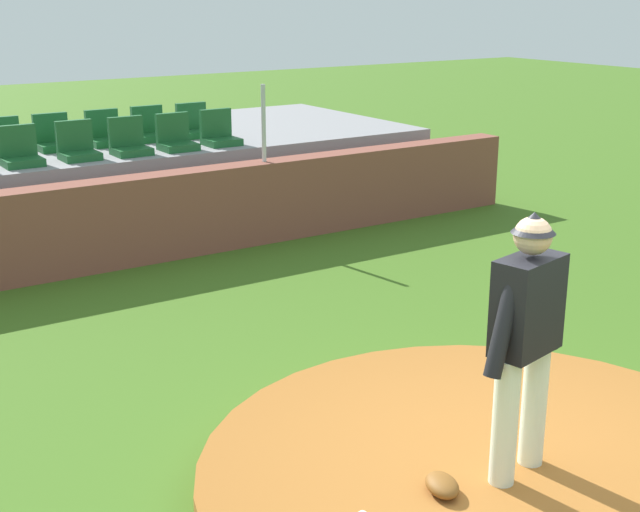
% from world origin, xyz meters
% --- Properties ---
extents(ground_plane, '(60.00, 60.00, 0.00)m').
position_xyz_m(ground_plane, '(0.00, 0.00, 0.00)').
color(ground_plane, '#3D661C').
extents(pitchers_mound, '(4.19, 4.19, 0.26)m').
position_xyz_m(pitchers_mound, '(0.00, 0.00, 0.13)').
color(pitchers_mound, '#9D5E26').
rests_on(pitchers_mound, ground_plane).
extents(pitcher, '(0.81, 0.36, 1.79)m').
position_xyz_m(pitcher, '(-0.00, -0.09, 1.30)').
color(pitcher, silver).
rests_on(pitcher, pitchers_mound).
extents(fielding_glove, '(0.29, 0.35, 0.11)m').
position_xyz_m(fielding_glove, '(-0.58, -0.02, 0.32)').
color(fielding_glove, brown).
rests_on(fielding_glove, pitchers_mound).
extents(brick_barrier, '(12.16, 0.40, 1.11)m').
position_xyz_m(brick_barrier, '(0.00, 6.53, 0.56)').
color(brick_barrier, brown).
rests_on(brick_barrier, ground_plane).
extents(fence_post_right, '(0.06, 0.06, 1.04)m').
position_xyz_m(fence_post_right, '(1.88, 6.53, 1.63)').
color(fence_post_right, silver).
rests_on(fence_post_right, brick_barrier).
extents(bleacher_platform, '(10.54, 3.91, 1.20)m').
position_xyz_m(bleacher_platform, '(0.00, 9.02, 0.60)').
color(bleacher_platform, gray).
rests_on(bleacher_platform, ground_plane).
extents(stadium_chair_1, '(0.48, 0.44, 0.50)m').
position_xyz_m(stadium_chair_1, '(-1.08, 7.60, 1.36)').
color(stadium_chair_1, '#1B582A').
rests_on(stadium_chair_1, bleacher_platform).
extents(stadium_chair_2, '(0.48, 0.44, 0.50)m').
position_xyz_m(stadium_chair_2, '(-0.33, 7.62, 1.36)').
color(stadium_chair_2, '#1B582A').
rests_on(stadium_chair_2, bleacher_platform).
extents(stadium_chair_3, '(0.48, 0.44, 0.50)m').
position_xyz_m(stadium_chair_3, '(0.37, 7.58, 1.36)').
color(stadium_chair_3, '#1B582A').
rests_on(stadium_chair_3, bleacher_platform).
extents(stadium_chair_4, '(0.48, 0.44, 0.50)m').
position_xyz_m(stadium_chair_4, '(1.06, 7.57, 1.36)').
color(stadium_chair_4, '#1B582A').
rests_on(stadium_chair_4, bleacher_platform).
extents(stadium_chair_5, '(0.48, 0.44, 0.50)m').
position_xyz_m(stadium_chair_5, '(1.75, 7.61, 1.36)').
color(stadium_chair_5, '#1B582A').
rests_on(stadium_chair_5, bleacher_platform).
extents(stadium_chair_7, '(0.48, 0.44, 0.50)m').
position_xyz_m(stadium_chair_7, '(-1.05, 8.47, 1.36)').
color(stadium_chair_7, '#1B582A').
rests_on(stadium_chair_7, bleacher_platform).
extents(stadium_chair_8, '(0.48, 0.44, 0.50)m').
position_xyz_m(stadium_chair_8, '(-0.38, 8.48, 1.36)').
color(stadium_chair_8, '#1B582A').
rests_on(stadium_chair_8, bleacher_platform).
extents(stadium_chair_9, '(0.48, 0.44, 0.50)m').
position_xyz_m(stadium_chair_9, '(0.36, 8.48, 1.36)').
color(stadium_chair_9, '#1B582A').
rests_on(stadium_chair_9, bleacher_platform).
extents(stadium_chair_10, '(0.48, 0.44, 0.50)m').
position_xyz_m(stadium_chair_10, '(1.07, 8.51, 1.36)').
color(stadium_chair_10, '#1B582A').
rests_on(stadium_chair_10, bleacher_platform).
extents(stadium_chair_11, '(0.48, 0.44, 0.50)m').
position_xyz_m(stadium_chair_11, '(1.77, 8.48, 1.36)').
color(stadium_chair_11, '#1B582A').
rests_on(stadium_chair_11, bleacher_platform).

